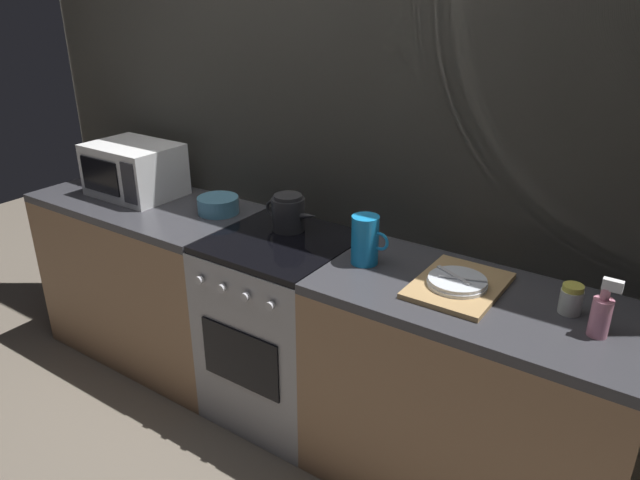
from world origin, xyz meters
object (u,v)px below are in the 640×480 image
object	(u,v)px
stove_unit	(283,328)
kettle	(288,213)
pitcher	(365,240)
dish_pile	(458,284)
spray_bottle	(602,314)
microwave	(134,170)
mixing_bowl	(218,205)
spice_jar	(571,299)

from	to	relation	value
stove_unit	kettle	bearing A→B (deg)	110.16
pitcher	dish_pile	size ratio (longest dim) A/B	0.50
kettle	dish_pile	xyz separation A→B (m)	(0.86, -0.10, -0.06)
dish_pile	spray_bottle	size ratio (longest dim) A/B	1.97
microwave	kettle	size ratio (longest dim) A/B	1.62
mixing_bowl	spray_bottle	bearing A→B (deg)	-3.95
microwave	spice_jar	bearing A→B (deg)	0.49
stove_unit	spice_jar	bearing A→B (deg)	3.22
spice_jar	spray_bottle	distance (m)	0.15
microwave	mixing_bowl	distance (m)	0.56
pitcher	spray_bottle	xyz separation A→B (m)	(0.89, -0.04, -0.02)
stove_unit	kettle	distance (m)	0.55
microwave	pitcher	world-z (taller)	microwave
mixing_bowl	spray_bottle	distance (m)	1.77
microwave	dish_pile	size ratio (longest dim) A/B	1.15
spice_jar	pitcher	bearing A→B (deg)	-175.69
mixing_bowl	pitcher	bearing A→B (deg)	-5.38
stove_unit	spray_bottle	xyz separation A→B (m)	(1.31, -0.03, 0.53)
kettle	spice_jar	world-z (taller)	kettle
pitcher	spice_jar	bearing A→B (deg)	4.31
kettle	spray_bottle	xyz separation A→B (m)	(1.35, -0.14, -0.00)
pitcher	spice_jar	world-z (taller)	pitcher
kettle	pitcher	xyz separation A→B (m)	(0.46, -0.11, 0.02)
stove_unit	spray_bottle	distance (m)	1.41
pitcher	dish_pile	bearing A→B (deg)	0.70
stove_unit	microwave	distance (m)	1.16
stove_unit	spice_jar	distance (m)	1.30
mixing_bowl	spice_jar	world-z (taller)	spice_jar
pitcher	microwave	bearing A→B (deg)	178.41
kettle	mixing_bowl	world-z (taller)	kettle
stove_unit	mixing_bowl	xyz separation A→B (m)	(-0.45, 0.09, 0.49)
kettle	stove_unit	bearing A→B (deg)	-69.84
microwave	pitcher	size ratio (longest dim) A/B	2.30
microwave	kettle	bearing A→B (deg)	3.93
microwave	mixing_bowl	world-z (taller)	microwave
kettle	mixing_bowl	distance (m)	0.42
mixing_bowl	spice_jar	size ratio (longest dim) A/B	1.90
stove_unit	pitcher	distance (m)	0.69
dish_pile	pitcher	bearing A→B (deg)	-179.30
stove_unit	spice_jar	size ratio (longest dim) A/B	8.57
dish_pile	spice_jar	world-z (taller)	spice_jar
mixing_bowl	pitcher	world-z (taller)	pitcher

